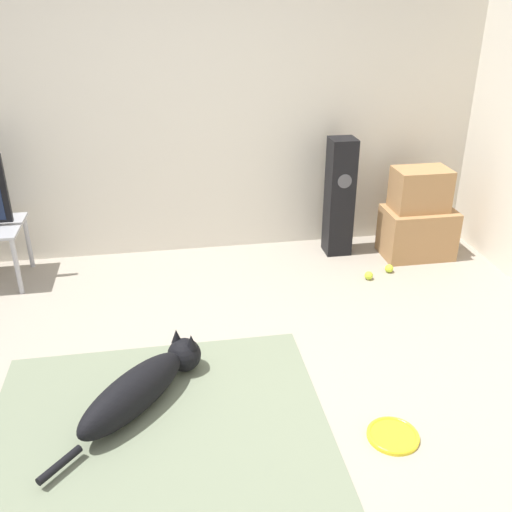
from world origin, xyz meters
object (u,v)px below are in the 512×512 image
tennis_ball_near_speaker (389,269)px  tennis_ball_by_boxes (369,276)px  cardboard_box_lower (417,232)px  frisbee (393,435)px  floor_speaker (339,197)px  cardboard_box_upper (420,189)px  dog (143,386)px

tennis_ball_near_speaker → tennis_ball_by_boxes: bearing=-156.7°
tennis_ball_near_speaker → cardboard_box_lower: bearing=39.2°
frisbee → tennis_ball_near_speaker: (0.67, 1.75, 0.02)m
cardboard_box_lower → tennis_ball_by_boxes: size_ratio=8.69×
tennis_ball_near_speaker → frisbee: bearing=-110.9°
cardboard_box_lower → tennis_ball_by_boxes: (-0.54, -0.36, -0.17)m
tennis_ball_by_boxes → tennis_ball_near_speaker: bearing=23.3°
cardboard_box_lower → floor_speaker: 0.73m
frisbee → tennis_ball_near_speaker: tennis_ball_near_speaker is taller
frisbee → cardboard_box_upper: 2.34m
dog → frisbee: 1.34m
cardboard_box_upper → frisbee: bearing=-115.9°
cardboard_box_upper → floor_speaker: size_ratio=0.45×
frisbee → tennis_ball_by_boxes: 1.73m
tennis_ball_by_boxes → tennis_ball_near_speaker: 0.22m
floor_speaker → cardboard_box_lower: bearing=-15.3°
dog → cardboard_box_lower: size_ratio=1.59×
tennis_ball_near_speaker → floor_speaker: bearing=123.9°
dog → floor_speaker: bearing=47.0°
floor_speaker → tennis_ball_near_speaker: floor_speaker is taller
dog → floor_speaker: floor_speaker is taller
cardboard_box_upper → tennis_ball_near_speaker: cardboard_box_upper is taller
frisbee → cardboard_box_upper: cardboard_box_upper is taller
dog → cardboard_box_upper: 2.78m
dog → cardboard_box_upper: bearing=35.1°
frisbee → tennis_ball_by_boxes: tennis_ball_by_boxes is taller
cardboard_box_upper → tennis_ball_near_speaker: (-0.32, -0.29, -0.55)m
floor_speaker → tennis_ball_near_speaker: 0.71m
floor_speaker → tennis_ball_by_boxes: floor_speaker is taller
cardboard_box_lower → cardboard_box_upper: (-0.02, 0.02, 0.38)m
cardboard_box_upper → tennis_ball_by_boxes: (-0.53, -0.38, -0.55)m
frisbee → tennis_ball_near_speaker: size_ratio=4.04×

